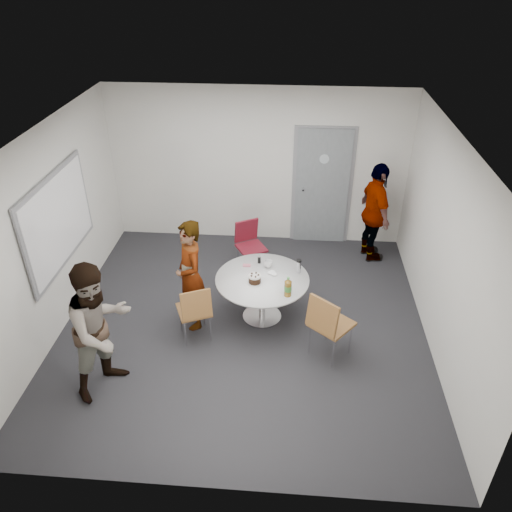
# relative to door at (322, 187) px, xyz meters

# --- Properties ---
(floor) EXTENTS (5.00, 5.00, 0.00)m
(floor) POSITION_rel_door_xyz_m (-1.10, -2.48, -1.03)
(floor) COLOR black
(floor) RESTS_ON ground
(ceiling) EXTENTS (5.00, 5.00, 0.00)m
(ceiling) POSITION_rel_door_xyz_m (-1.10, -2.48, 1.67)
(ceiling) COLOR silver
(ceiling) RESTS_ON wall_back
(wall_back) EXTENTS (5.00, 0.00, 5.00)m
(wall_back) POSITION_rel_door_xyz_m (-1.10, 0.02, 0.32)
(wall_back) COLOR silver
(wall_back) RESTS_ON floor
(wall_left) EXTENTS (0.00, 5.00, 5.00)m
(wall_left) POSITION_rel_door_xyz_m (-3.60, -2.48, 0.32)
(wall_left) COLOR silver
(wall_left) RESTS_ON floor
(wall_right) EXTENTS (0.00, 5.00, 5.00)m
(wall_right) POSITION_rel_door_xyz_m (1.40, -2.48, 0.32)
(wall_right) COLOR silver
(wall_right) RESTS_ON floor
(wall_front) EXTENTS (5.00, 0.00, 5.00)m
(wall_front) POSITION_rel_door_xyz_m (-1.10, -4.98, 0.32)
(wall_front) COLOR silver
(wall_front) RESTS_ON floor
(door) EXTENTS (1.02, 0.17, 2.12)m
(door) POSITION_rel_door_xyz_m (0.00, 0.00, 0.00)
(door) COLOR slate
(door) RESTS_ON wall_back
(whiteboard) EXTENTS (0.04, 1.90, 1.25)m
(whiteboard) POSITION_rel_door_xyz_m (-3.56, -2.28, 0.42)
(whiteboard) COLOR gray
(whiteboard) RESTS_ON wall_left
(table) EXTENTS (1.28, 1.28, 0.95)m
(table) POSITION_rel_door_xyz_m (-0.84, -2.30, -0.45)
(table) COLOR silver
(table) RESTS_ON floor
(chair_near_left) EXTENTS (0.55, 0.57, 0.86)m
(chair_near_left) POSITION_rel_door_xyz_m (-1.70, -2.84, -0.50)
(chair_near_left) COLOR brown
(chair_near_left) RESTS_ON floor
(chair_near_right) EXTENTS (0.66, 0.67, 0.96)m
(chair_near_right) POSITION_rel_door_xyz_m (-0.00, -3.04, -0.44)
(chair_near_right) COLOR brown
(chair_near_right) RESTS_ON floor
(chair_far) EXTENTS (0.56, 0.58, 0.86)m
(chair_far) POSITION_rel_door_xyz_m (-1.15, -1.05, -0.51)
(chair_far) COLOR maroon
(chair_far) RESTS_ON floor
(person_main) EXTENTS (0.61, 0.69, 1.59)m
(person_main) POSITION_rel_door_xyz_m (-1.81, -2.49, -0.23)
(person_main) COLOR #A5C6EA
(person_main) RESTS_ON floor
(person_left) EXTENTS (0.99, 1.05, 1.71)m
(person_left) POSITION_rel_door_xyz_m (-2.59, -3.71, -0.17)
(person_left) COLOR white
(person_left) RESTS_ON floor
(person_right) EXTENTS (0.64, 1.06, 1.68)m
(person_right) POSITION_rel_door_xyz_m (0.85, -0.53, -0.19)
(person_right) COLOR black
(person_right) RESTS_ON floor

